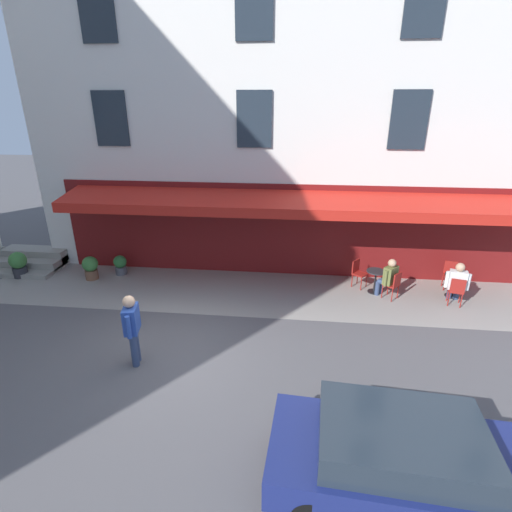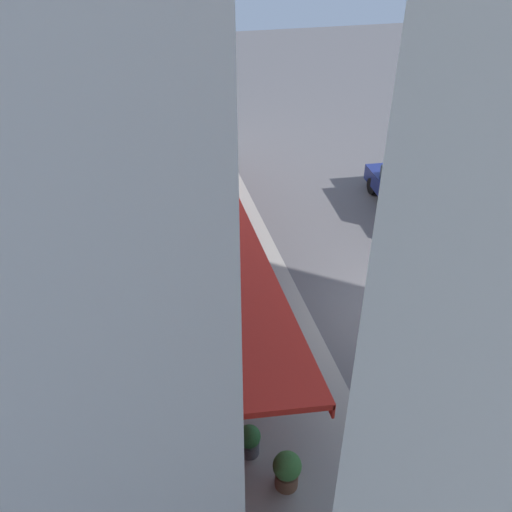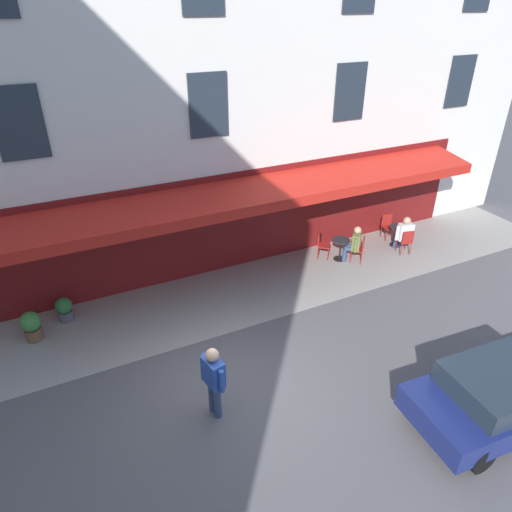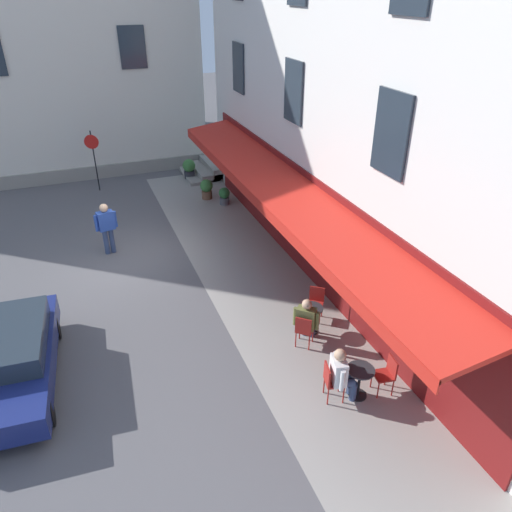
{
  "view_description": "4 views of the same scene",
  "coord_description": "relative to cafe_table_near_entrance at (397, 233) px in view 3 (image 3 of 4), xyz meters",
  "views": [
    {
      "loc": [
        -3.07,
        7.72,
        5.71
      ],
      "look_at": [
        -1.91,
        -3.21,
        1.32
      ],
      "focal_mm": 27.17,
      "sensor_mm": 36.0,
      "label": 1
    },
    {
      "loc": [
        9.26,
        -5.68,
        8.94
      ],
      "look_at": [
        -2.21,
        -2.85,
        0.92
      ],
      "focal_mm": 37.27,
      "sensor_mm": 36.0,
      "label": 2
    },
    {
      "loc": [
        2.69,
        7.03,
        7.74
      ],
      "look_at": [
        -2.55,
        -3.82,
        0.87
      ],
      "focal_mm": 31.92,
      "sensor_mm": 36.0,
      "label": 3
    },
    {
      "loc": [
        -14.47,
        1.13,
        7.88
      ],
      "look_at": [
        -3.2,
        -3.24,
        1.05
      ],
      "focal_mm": 34.06,
      "sensor_mm": 36.0,
      "label": 4
    }
  ],
  "objects": [
    {
      "name": "cafe_chair_red_corner_right",
      "position": [
        2.88,
        -0.43,
        0.06
      ],
      "size": [
        0.56,
        0.56,
        0.91
      ],
      "color": "maroon",
      "rests_on": "ground_plane"
    },
    {
      "name": "ground_plane",
      "position": [
        8.05,
        3.73,
        -0.49
      ],
      "size": [
        70.0,
        70.0,
        0.0
      ],
      "primitive_type": "plane",
      "color": "#565456"
    },
    {
      "name": "cafe_building_facade",
      "position": [
        4.05,
        -5.75,
        7.0
      ],
      "size": [
        20.0,
        10.7,
        15.0
      ],
      "color": "silver",
      "rests_on": "ground_plane"
    },
    {
      "name": "cafe_chair_red_facing_street",
      "position": [
        -0.1,
        -0.62,
        0.06
      ],
      "size": [
        0.46,
        0.46,
        0.91
      ],
      "color": "maroon",
      "rests_on": "ground_plane"
    },
    {
      "name": "potted_plant_entrance_left",
      "position": [
        11.91,
        -0.04,
        -0.05
      ],
      "size": [
        0.52,
        0.52,
        0.82
      ],
      "color": "brown",
      "rests_on": "ground_plane"
    },
    {
      "name": "cafe_chair_red_by_window",
      "position": [
        1.91,
        0.38,
        0.06
      ],
      "size": [
        0.57,
        0.57,
        0.91
      ],
      "color": "maroon",
      "rests_on": "ground_plane"
    },
    {
      "name": "seated_patron_in_olive",
      "position": [
        2.07,
        0.24,
        0.2
      ],
      "size": [
        0.63,
        0.62,
        1.3
      ],
      "color": "navy",
      "rests_on": "ground_plane"
    },
    {
      "name": "parked_car_navy",
      "position": [
        3.15,
        6.96,
        0.22
      ],
      "size": [
        4.41,
        2.09,
        1.33
      ],
      "color": "navy",
      "rests_on": "ground_plane"
    },
    {
      "name": "walking_pedestrian_in_blue",
      "position": [
        8.56,
        4.26,
        0.54
      ],
      "size": [
        0.38,
        0.71,
        1.76
      ],
      "color": "navy",
      "rests_on": "ground_plane"
    },
    {
      "name": "cafe_table_near_entrance",
      "position": [
        0.0,
        0.0,
        0.0
      ],
      "size": [
        0.6,
        0.6,
        0.75
      ],
      "color": "black",
      "rests_on": "ground_plane"
    },
    {
      "name": "sidewalk_cafe_terrace",
      "position": [
        4.8,
        0.33,
        -0.49
      ],
      "size": [
        20.5,
        3.2,
        0.01
      ],
      "primitive_type": "cube",
      "color": "gray",
      "rests_on": "ground_plane"
    },
    {
      "name": "potted_plant_entrance_right",
      "position": [
        11.08,
        -0.54,
        -0.13
      ],
      "size": [
        0.44,
        0.44,
        0.7
      ],
      "color": "#4C4C51",
      "rests_on": "ground_plane"
    },
    {
      "name": "cafe_chair_red_near_door",
      "position": [
        0.15,
        0.61,
        0.06
      ],
      "size": [
        0.48,
        0.48,
        0.91
      ],
      "color": "maroon",
      "rests_on": "ground_plane"
    },
    {
      "name": "seated_companion_in_white",
      "position": [
        0.1,
        0.4,
        0.22
      ],
      "size": [
        0.67,
        0.62,
        1.33
      ],
      "color": "navy",
      "rests_on": "ground_plane"
    },
    {
      "name": "cafe_table_mid_terrace",
      "position": [
        2.38,
        -0.04,
        0.0
      ],
      "size": [
        0.6,
        0.6,
        0.75
      ],
      "color": "black",
      "rests_on": "ground_plane"
    }
  ]
}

